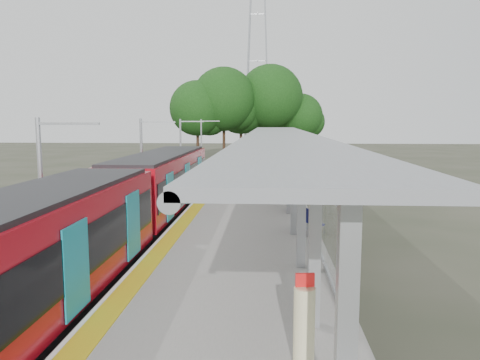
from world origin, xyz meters
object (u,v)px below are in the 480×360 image
object	(u,v)px
litter_bin	(264,194)
info_pillar_far	(285,174)
bench_far	(286,176)
bench_mid	(297,201)
train	(118,209)
bench_near	(309,220)
info_pillar_near	(304,326)

from	to	relation	value
litter_bin	info_pillar_far	bearing A→B (deg)	77.93
bench_far	bench_mid	bearing A→B (deg)	-96.94
train	bench_near	xyz separation A→B (m)	(7.12, 1.17, -0.56)
bench_near	litter_bin	size ratio (longest dim) A/B	1.58
train	bench_far	world-z (taller)	train
bench_near	info_pillar_near	bearing A→B (deg)	-119.98
bench_mid	info_pillar_far	distance (m)	8.51
train	bench_far	distance (m)	16.70
bench_far	info_pillar_far	size ratio (longest dim) A/B	0.82
bench_near	litter_bin	bearing A→B (deg)	80.63
train	bench_mid	bearing A→B (deg)	37.21
train	info_pillar_far	distance (m)	15.25
info_pillar_far	bench_far	bearing A→B (deg)	96.23
bench_far	info_pillar_near	xyz separation A→B (m)	(-0.58, -24.06, 0.20)
train	bench_far	size ratio (longest dim) A/B	18.06
bench_mid	bench_far	distance (m)	10.02
litter_bin	bench_near	bearing A→B (deg)	-74.77
info_pillar_near	bench_far	bearing A→B (deg)	81.38
train	bench_far	bearing A→B (deg)	66.12
bench_near	info_pillar_near	xyz separation A→B (m)	(-0.94, -9.97, 0.23)
info_pillar_far	train	bearing A→B (deg)	-103.30
info_pillar_far	litter_bin	world-z (taller)	info_pillar_far
bench_mid	info_pillar_far	bearing A→B (deg)	107.84
litter_bin	bench_far	bearing A→B (deg)	79.12
litter_bin	train	bearing A→B (deg)	-124.35
bench_near	train	bearing A→B (deg)	164.75
bench_near	bench_mid	xyz separation A→B (m)	(-0.21, 4.07, 0.02)
bench_near	bench_far	bearing A→B (deg)	66.87
bench_near	bench_mid	world-z (taller)	bench_mid
train	info_pillar_far	world-z (taller)	train
bench_mid	litter_bin	distance (m)	2.99
bench_mid	bench_far	world-z (taller)	bench_far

